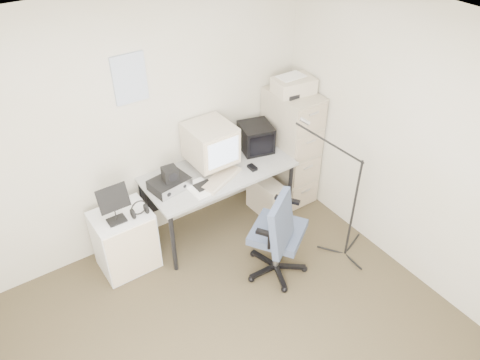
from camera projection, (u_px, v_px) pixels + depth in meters
floor at (249, 352)px, 3.85m from camera, size 3.60×3.60×0.01m
ceiling at (255, 64)px, 2.36m from camera, size 3.60×3.60×0.01m
wall_back at (139, 128)px, 4.30m from camera, size 3.60×0.02×2.50m
wall_right at (427, 157)px, 3.91m from camera, size 0.02×3.60×2.50m
wall_calendar at (130, 79)px, 3.98m from camera, size 0.30×0.02×0.44m
filing_cabinet at (290, 147)px, 5.16m from camera, size 0.40×0.60×1.30m
printer at (294, 85)px, 4.73m from camera, size 0.44×0.33×0.16m
desk at (220, 199)px, 4.88m from camera, size 1.50×0.70×0.73m
crt_monitor at (210, 147)px, 4.58m from camera, size 0.43×0.45×0.47m
crt_tv at (256, 137)px, 4.89m from camera, size 0.39×0.40×0.29m
desk_speaker at (235, 150)px, 4.80m from camera, size 0.11×0.11×0.17m
keyboard at (221, 179)px, 4.52m from camera, size 0.52×0.35×0.03m
mouse at (252, 168)px, 4.67m from camera, size 0.06×0.11×0.03m
radio_receiver at (169, 184)px, 4.40m from camera, size 0.39×0.31×0.10m
radio_speaker at (170, 174)px, 4.33m from camera, size 0.14×0.13×0.13m
papers at (200, 188)px, 4.41m from camera, size 0.21×0.28×0.02m
pc_tower at (266, 197)px, 5.15m from camera, size 0.22×0.46×0.42m
office_chair at (278, 230)px, 4.26m from camera, size 0.83×0.83×1.04m
side_cart at (125, 240)px, 4.44m from camera, size 0.53×0.42×0.65m
music_stand at (113, 204)px, 4.06m from camera, size 0.30×0.24×0.39m
headphones at (139, 210)px, 4.21m from camera, size 0.22×0.22×0.03m
mic_stand at (356, 196)px, 4.31m from camera, size 0.03×0.03×1.49m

